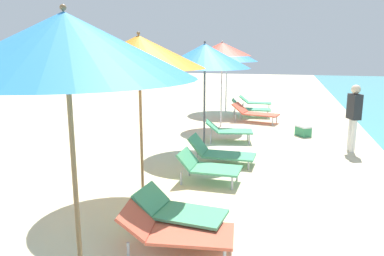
{
  "coord_description": "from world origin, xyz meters",
  "views": [
    {
      "loc": [
        1.92,
        3.13,
        2.59
      ],
      "look_at": [
        0.54,
        8.78,
        1.34
      ],
      "focal_mm": 35.57,
      "sensor_mm": 36.0,
      "label": 1
    }
  ],
  "objects_px": {
    "umbrella_third": "(66,46)",
    "umbrella_sixth": "(222,49)",
    "umbrella_fifth": "(205,56)",
    "lounger_sixth_shoreside": "(255,113)",
    "umbrella_farthest": "(227,53)",
    "cooler_box": "(303,131)",
    "lounger_farthest_inland": "(250,108)",
    "lounger_farthest_shoreside": "(255,102)",
    "lounger_fourth_shoreside": "(208,166)",
    "lounger_fifth_shoreside": "(228,130)",
    "lounger_fourth_inland": "(179,210)",
    "person_walking_near": "(354,111)",
    "umbrella_fourth": "(139,52)",
    "lounger_fifth_inland": "(220,152)",
    "lounger_third_shoreside": "(175,230)"
  },
  "relations": [
    {
      "from": "lounger_third_shoreside",
      "to": "umbrella_farthest",
      "type": "bearing_deg",
      "value": 88.95
    },
    {
      "from": "lounger_third_shoreside",
      "to": "umbrella_fourth",
      "type": "height_order",
      "value": "umbrella_fourth"
    },
    {
      "from": "lounger_sixth_shoreside",
      "to": "lounger_fifth_shoreside",
      "type": "bearing_deg",
      "value": -85.69
    },
    {
      "from": "umbrella_third",
      "to": "lounger_farthest_inland",
      "type": "bearing_deg",
      "value": 86.33
    },
    {
      "from": "lounger_fourth_shoreside",
      "to": "lounger_farthest_shoreside",
      "type": "distance_m",
      "value": 9.25
    },
    {
      "from": "lounger_sixth_shoreside",
      "to": "lounger_farthest_shoreside",
      "type": "height_order",
      "value": "lounger_sixth_shoreside"
    },
    {
      "from": "umbrella_third",
      "to": "umbrella_sixth",
      "type": "bearing_deg",
      "value": 90.42
    },
    {
      "from": "lounger_fifth_shoreside",
      "to": "lounger_farthest_inland",
      "type": "height_order",
      "value": "lounger_farthest_inland"
    },
    {
      "from": "lounger_third_shoreside",
      "to": "umbrella_farthest",
      "type": "distance_m",
      "value": 11.06
    },
    {
      "from": "lounger_fourth_shoreside",
      "to": "lounger_fourth_inland",
      "type": "height_order",
      "value": "lounger_fourth_shoreside"
    },
    {
      "from": "umbrella_fifth",
      "to": "lounger_farthest_shoreside",
      "type": "bearing_deg",
      "value": 84.14
    },
    {
      "from": "lounger_fifth_shoreside",
      "to": "lounger_farthest_inland",
      "type": "xyz_separation_m",
      "value": [
        0.23,
        3.96,
        0.01
      ]
    },
    {
      "from": "umbrella_fourth",
      "to": "lounger_farthest_shoreside",
      "type": "relative_size",
      "value": 2.08
    },
    {
      "from": "lounger_fourth_inland",
      "to": "lounger_fifth_inland",
      "type": "xyz_separation_m",
      "value": [
        0.02,
        3.34,
        -0.07
      ]
    },
    {
      "from": "lounger_fourth_inland",
      "to": "umbrella_sixth",
      "type": "xyz_separation_m",
      "value": [
        -0.64,
        7.44,
        2.18
      ]
    },
    {
      "from": "lounger_third_shoreside",
      "to": "lounger_fifth_inland",
      "type": "xyz_separation_m",
      "value": [
        -0.06,
        3.81,
        -0.01
      ]
    },
    {
      "from": "umbrella_fourth",
      "to": "lounger_fifth_shoreside",
      "type": "bearing_deg",
      "value": 77.95
    },
    {
      "from": "lounger_fourth_shoreside",
      "to": "person_walking_near",
      "type": "relative_size",
      "value": 0.72
    },
    {
      "from": "lounger_fourth_shoreside",
      "to": "person_walking_near",
      "type": "height_order",
      "value": "person_walking_near"
    },
    {
      "from": "umbrella_fifth",
      "to": "lounger_sixth_shoreside",
      "type": "bearing_deg",
      "value": 76.79
    },
    {
      "from": "lounger_fourth_shoreside",
      "to": "person_walking_near",
      "type": "distance_m",
      "value": 4.36
    },
    {
      "from": "lounger_fifth_inland",
      "to": "umbrella_farthest",
      "type": "height_order",
      "value": "umbrella_farthest"
    },
    {
      "from": "lounger_fourth_inland",
      "to": "cooler_box",
      "type": "xyz_separation_m",
      "value": [
        1.96,
        6.6,
        -0.17
      ]
    },
    {
      "from": "lounger_fourth_inland",
      "to": "umbrella_farthest",
      "type": "distance_m",
      "value": 10.58
    },
    {
      "from": "umbrella_third",
      "to": "lounger_farthest_shoreside",
      "type": "xyz_separation_m",
      "value": [
        0.73,
        13.02,
        -2.31
      ]
    },
    {
      "from": "umbrella_fifth",
      "to": "lounger_farthest_inland",
      "type": "distance_m",
      "value": 5.44
    },
    {
      "from": "umbrella_fifth",
      "to": "umbrella_sixth",
      "type": "xyz_separation_m",
      "value": [
        -0.08,
        3.08,
        0.14
      ]
    },
    {
      "from": "lounger_fourth_shoreside",
      "to": "lounger_farthest_shoreside",
      "type": "bearing_deg",
      "value": 91.28
    },
    {
      "from": "umbrella_fourth",
      "to": "lounger_farthest_shoreside",
      "type": "height_order",
      "value": "umbrella_fourth"
    },
    {
      "from": "lounger_farthest_inland",
      "to": "cooler_box",
      "type": "height_order",
      "value": "lounger_farthest_inland"
    },
    {
      "from": "lounger_farthest_shoreside",
      "to": "lounger_fifth_shoreside",
      "type": "bearing_deg",
      "value": -93.96
    },
    {
      "from": "lounger_farthest_shoreside",
      "to": "lounger_fourth_shoreside",
      "type": "bearing_deg",
      "value": -92.49
    },
    {
      "from": "lounger_fourth_shoreside",
      "to": "umbrella_farthest",
      "type": "relative_size",
      "value": 0.45
    },
    {
      "from": "umbrella_farthest",
      "to": "lounger_farthest_inland",
      "type": "bearing_deg",
      "value": -42.93
    },
    {
      "from": "umbrella_farthest",
      "to": "cooler_box",
      "type": "height_order",
      "value": "umbrella_farthest"
    },
    {
      "from": "umbrella_fifth",
      "to": "lounger_fifth_inland",
      "type": "bearing_deg",
      "value": -60.53
    },
    {
      "from": "umbrella_fourth",
      "to": "lounger_fifth_inland",
      "type": "height_order",
      "value": "umbrella_fourth"
    },
    {
      "from": "lounger_fourth_shoreside",
      "to": "lounger_sixth_shoreside",
      "type": "height_order",
      "value": "lounger_sixth_shoreside"
    },
    {
      "from": "umbrella_sixth",
      "to": "cooler_box",
      "type": "xyz_separation_m",
      "value": [
        2.6,
        -0.84,
        -2.35
      ]
    },
    {
      "from": "lounger_fourth_inland",
      "to": "lounger_sixth_shoreside",
      "type": "xyz_separation_m",
      "value": [
        0.39,
        8.39,
        0.0
      ]
    },
    {
      "from": "umbrella_sixth",
      "to": "lounger_farthest_inland",
      "type": "height_order",
      "value": "umbrella_sixth"
    },
    {
      "from": "umbrella_third",
      "to": "lounger_fourth_shoreside",
      "type": "relative_size",
      "value": 2.45
    },
    {
      "from": "umbrella_farthest",
      "to": "umbrella_fourth",
      "type": "bearing_deg",
      "value": -90.46
    },
    {
      "from": "lounger_fourth_shoreside",
      "to": "umbrella_sixth",
      "type": "bearing_deg",
      "value": 99.07
    },
    {
      "from": "umbrella_third",
      "to": "lounger_sixth_shoreside",
      "type": "bearing_deg",
      "value": 84.54
    },
    {
      "from": "lounger_fourth_inland",
      "to": "person_walking_near",
      "type": "bearing_deg",
      "value": 65.78
    },
    {
      "from": "umbrella_fifth",
      "to": "lounger_fifth_inland",
      "type": "height_order",
      "value": "umbrella_fifth"
    },
    {
      "from": "lounger_fifth_shoreside",
      "to": "lounger_sixth_shoreside",
      "type": "bearing_deg",
      "value": 70.88
    },
    {
      "from": "lounger_third_shoreside",
      "to": "umbrella_fifth",
      "type": "distance_m",
      "value": 5.3
    },
    {
      "from": "lounger_sixth_shoreside",
      "to": "umbrella_farthest",
      "type": "relative_size",
      "value": 0.62
    }
  ]
}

